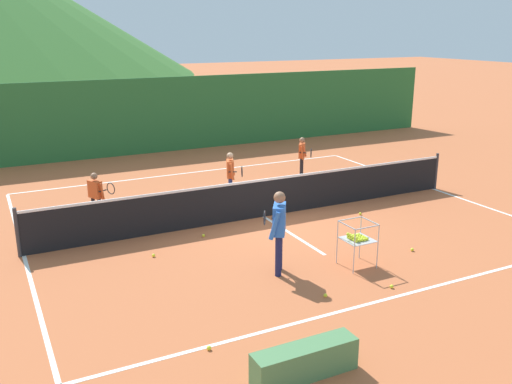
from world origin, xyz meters
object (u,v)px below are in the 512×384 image
object	(u,v)px
instructor	(279,225)
courtside_bench	(305,361)
ball_cart	(357,238)
tennis_ball_6	(412,250)
tennis_ball_5	(154,255)
tennis_ball_0	(325,295)
tennis_net	(264,197)
student_1	(231,172)
student_0	(96,192)
tennis_ball_4	(392,286)
tennis_ball_1	(209,348)
student_2	(302,153)
tennis_ball_3	(204,235)
tennis_ball_2	(360,214)

from	to	relation	value
instructor	courtside_bench	bearing A→B (deg)	-112.86
ball_cart	tennis_ball_6	world-z (taller)	ball_cart
tennis_ball_5	tennis_ball_6	distance (m)	5.40
tennis_ball_0	tennis_ball_5	size ratio (longest dim) A/B	1.00
ball_cart	tennis_net	bearing A→B (deg)	94.01
student_1	tennis_ball_5	bearing A→B (deg)	-136.68
ball_cart	tennis_ball_6	distance (m)	1.61
student_1	tennis_ball_5	world-z (taller)	student_1
tennis_ball_5	student_0	bearing A→B (deg)	101.38
tennis_ball_4	tennis_ball_1	bearing A→B (deg)	-173.95
student_2	courtside_bench	xyz separation A→B (m)	(-5.45, -9.06, -0.53)
instructor	courtside_bench	size ratio (longest dim) A/B	1.08
tennis_net	tennis_ball_3	bearing A→B (deg)	-160.81
tennis_ball_0	tennis_ball_4	xyz separation A→B (m)	(1.26, -0.25, 0.00)
tennis_ball_5	tennis_net	bearing A→B (deg)	21.43
tennis_ball_1	tennis_ball_5	bearing A→B (deg)	85.53
instructor	student_2	bearing A→B (deg)	55.19
student_2	courtside_bench	size ratio (longest dim) A/B	0.84
tennis_net	tennis_ball_5	xyz separation A→B (m)	(-3.20, -1.26, -0.47)
instructor	student_0	size ratio (longest dim) A/B	1.33
student_1	courtside_bench	world-z (taller)	student_1
ball_cart	tennis_ball_4	bearing A→B (deg)	-91.24
tennis_net	student_2	xyz separation A→B (m)	(2.87, 2.91, 0.26)
tennis_net	tennis_ball_3	xyz separation A→B (m)	(-1.86, -0.65, -0.47)
tennis_net	tennis_ball_4	bearing A→B (deg)	-87.26
student_0	instructor	bearing A→B (deg)	-61.43
tennis_ball_0	tennis_ball_6	distance (m)	2.95
tennis_net	student_0	xyz separation A→B (m)	(-3.75, 1.48, 0.24)
tennis_ball_1	tennis_ball_5	xyz separation A→B (m)	(0.29, 3.73, 0.00)
ball_cart	tennis_ball_2	bearing A→B (deg)	51.50
tennis_ball_1	tennis_ball_5	distance (m)	3.74
student_1	tennis_ball_3	size ratio (longest dim) A/B	19.58
tennis_ball_0	tennis_ball_4	distance (m)	1.29
tennis_ball_6	tennis_ball_1	bearing A→B (deg)	-163.28
ball_cart	courtside_bench	size ratio (longest dim) A/B	0.60
tennis_ball_1	tennis_ball_4	size ratio (longest dim) A/B	1.00
student_2	tennis_ball_1	world-z (taller)	student_2
student_1	tennis_ball_1	bearing A→B (deg)	-116.80
tennis_ball_4	tennis_ball_6	xyz separation A→B (m)	(1.54, 1.18, 0.00)
tennis_ball_0	student_0	bearing A→B (deg)	114.93
ball_cart	tennis_ball_3	xyz separation A→B (m)	(-2.10, 2.83, -0.55)
student_0	tennis_ball_3	xyz separation A→B (m)	(1.89, -2.13, -0.70)
tennis_ball_5	tennis_ball_6	xyz separation A→B (m)	(4.96, -2.15, 0.00)
tennis_ball_2	courtside_bench	bearing A→B (deg)	-132.91
tennis_net	student_0	bearing A→B (deg)	158.41
ball_cart	student_0	bearing A→B (deg)	128.83
tennis_net	tennis_ball_1	distance (m)	6.10
tennis_net	tennis_ball_1	world-z (taller)	tennis_net
student_2	tennis_ball_6	size ratio (longest dim) A/B	18.50
tennis_net	tennis_ball_1	size ratio (longest dim) A/B	167.17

